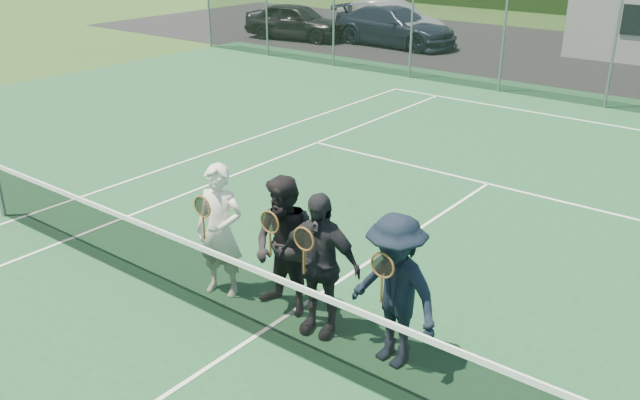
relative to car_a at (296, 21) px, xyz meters
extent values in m
cube|color=#1C4C2B|center=(13.57, -17.02, -0.73)|extent=(30.00, 30.00, 0.02)
cube|color=black|center=(9.57, 2.98, -0.73)|extent=(40.00, 12.00, 0.01)
imported|color=black|center=(0.00, 0.00, 0.00)|extent=(4.57, 2.47, 1.48)
imported|color=#979B9F|center=(3.36, 1.82, 0.07)|extent=(5.16, 2.98, 1.61)
imported|color=#181E30|center=(4.03, 1.20, 0.01)|extent=(5.24, 2.32, 1.49)
cube|color=white|center=(13.57, -5.14, -0.71)|extent=(10.97, 0.06, 0.01)
cube|color=white|center=(8.08, -17.02, -0.71)|extent=(0.06, 23.77, 0.01)
cube|color=white|center=(9.45, -17.02, -0.71)|extent=(0.06, 23.77, 0.01)
cube|color=white|center=(13.57, -10.62, -0.71)|extent=(8.23, 0.06, 0.01)
cube|color=white|center=(13.57, -17.02, -0.71)|extent=(0.06, 12.80, 0.01)
cube|color=black|center=(13.57, -17.02, -0.26)|extent=(11.60, 0.02, 0.88)
cube|color=white|center=(13.57, -17.02, 0.19)|extent=(11.60, 0.03, 0.07)
cylinder|color=slate|center=(-1.43, -3.52, 0.76)|extent=(0.07, 0.07, 3.00)
cylinder|color=slate|center=(1.57, -3.52, 0.76)|extent=(0.07, 0.07, 3.00)
cylinder|color=slate|center=(4.57, -3.52, 0.76)|extent=(0.07, 0.07, 3.00)
cylinder|color=slate|center=(7.57, -3.52, 0.76)|extent=(0.07, 0.07, 3.00)
cylinder|color=slate|center=(10.57, -3.52, 0.76)|extent=(0.07, 0.07, 3.00)
cylinder|color=slate|center=(13.57, -3.52, 0.76)|extent=(0.07, 0.07, 3.00)
cube|color=black|center=(13.57, -3.52, 0.76)|extent=(30.00, 0.03, 3.00)
imported|color=silver|center=(12.50, -16.52, 0.18)|extent=(0.75, 0.60, 1.80)
torus|color=brown|center=(12.50, -16.79, 0.61)|extent=(0.29, 0.02, 0.29)
cylinder|color=black|center=(12.50, -16.79, 0.61)|extent=(0.25, 0.00, 0.25)
cylinder|color=brown|center=(12.50, -16.79, 0.33)|extent=(0.03, 0.03, 0.32)
imported|color=black|center=(13.47, -16.34, 0.18)|extent=(0.89, 0.70, 1.80)
torus|color=brown|center=(13.47, -16.61, 0.61)|extent=(0.29, 0.02, 0.29)
cylinder|color=black|center=(13.47, -16.61, 0.61)|extent=(0.25, 0.00, 0.25)
cylinder|color=brown|center=(13.47, -16.61, 0.33)|extent=(0.03, 0.03, 0.32)
imported|color=black|center=(14.07, -16.45, 0.18)|extent=(1.12, 0.63, 1.80)
torus|color=brown|center=(14.07, -16.72, 0.61)|extent=(0.29, 0.02, 0.29)
cylinder|color=black|center=(14.07, -16.72, 0.61)|extent=(0.25, 0.00, 0.25)
cylinder|color=brown|center=(14.07, -16.72, 0.33)|extent=(0.03, 0.03, 0.32)
imported|color=black|center=(15.10, -16.43, 0.18)|extent=(1.25, 0.85, 1.80)
torus|color=brown|center=(15.10, -16.70, 0.61)|extent=(0.29, 0.02, 0.29)
cylinder|color=black|center=(15.10, -16.70, 0.61)|extent=(0.25, 0.00, 0.25)
cylinder|color=brown|center=(15.10, -16.70, 0.33)|extent=(0.03, 0.03, 0.32)
camera|label=1|loc=(18.40, -21.96, 3.92)|focal=38.00mm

